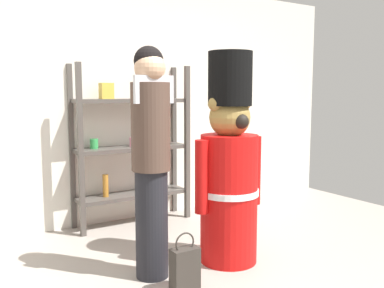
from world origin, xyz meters
name	(u,v)px	position (x,y,z in m)	size (l,w,h in m)	color
back_wall	(96,102)	(0.00, 2.20, 1.30)	(6.40, 0.12, 2.60)	silver
merchandise_shelf	(132,143)	(0.31, 1.98, 0.86)	(1.25, 0.35, 1.68)	#4C4742
teddy_bear_guard	(229,170)	(0.54, 0.58, 0.77)	(0.64, 0.49, 1.72)	red
person_shopper	(151,154)	(-0.14, 0.65, 0.94)	(0.30, 0.29, 1.73)	black
shopping_bag	(185,269)	(-0.05, 0.30, 0.16)	(0.20, 0.11, 0.43)	#332D28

